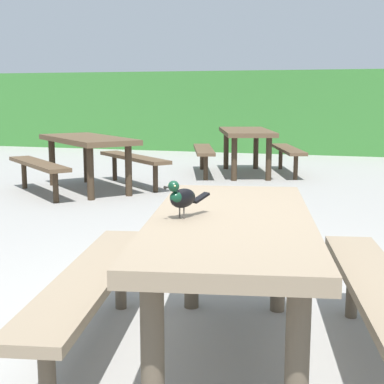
{
  "coord_description": "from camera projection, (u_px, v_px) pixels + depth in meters",
  "views": [
    {
      "loc": [
        0.75,
        -2.81,
        1.31
      ],
      "look_at": [
        -0.02,
        -0.18,
        0.84
      ],
      "focal_mm": 53.14,
      "sensor_mm": 36.0,
      "label": 1
    }
  ],
  "objects": [
    {
      "name": "hedge_wall",
      "position": [
        327.0,
        112.0,
        13.18
      ],
      "size": [
        28.0,
        2.02,
        1.84
      ],
      "primitive_type": "cube",
      "color": "#387A33",
      "rests_on": "ground"
    },
    {
      "name": "picnic_table_mid_right",
      "position": [
        246.0,
        141.0,
        9.36
      ],
      "size": [
        2.13,
        2.15,
        0.74
      ],
      "color": "brown",
      "rests_on": "ground"
    },
    {
      "name": "picnic_table_far_centre",
      "position": [
        88.0,
        150.0,
        7.79
      ],
      "size": [
        2.39,
        2.39,
        0.74
      ],
      "color": "brown",
      "rests_on": "ground"
    },
    {
      "name": "ground_plane",
      "position": [
        205.0,
        339.0,
        3.09
      ],
      "size": [
        60.0,
        60.0,
        0.0
      ],
      "primitive_type": "plane",
      "color": "gray"
    },
    {
      "name": "bird_grackle",
      "position": [
        181.0,
        197.0,
        2.63
      ],
      "size": [
        0.16,
        0.27,
        0.18
      ],
      "color": "black",
      "rests_on": "picnic_table_foreground"
    },
    {
      "name": "picnic_table_foreground",
      "position": [
        231.0,
        253.0,
        2.74
      ],
      "size": [
        1.96,
        1.99,
        0.74
      ],
      "color": "#84725B",
      "rests_on": "ground"
    }
  ]
}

